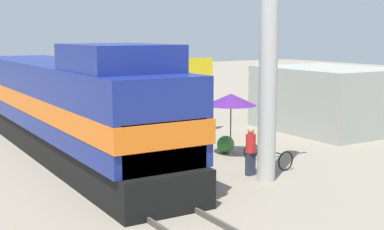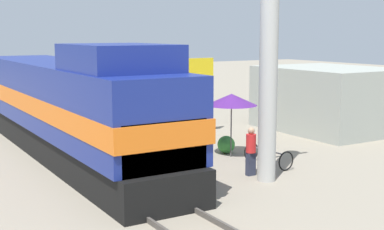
# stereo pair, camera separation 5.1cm
# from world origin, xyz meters

# --- Properties ---
(ground_plane) EXTENTS (120.00, 120.00, 0.00)m
(ground_plane) POSITION_xyz_m (0.00, 0.00, 0.00)
(ground_plane) COLOR gray
(rail_near) EXTENTS (0.08, 36.03, 0.15)m
(rail_near) POSITION_xyz_m (-0.72, 0.00, 0.07)
(rail_near) COLOR #4C4742
(rail_near) RESTS_ON ground_plane
(rail_far) EXTENTS (0.08, 36.03, 0.15)m
(rail_far) POSITION_xyz_m (0.72, 0.00, 0.07)
(rail_far) COLOR #4C4742
(rail_far) RESTS_ON ground_plane
(locomotive) EXTENTS (3.02, 16.83, 4.48)m
(locomotive) POSITION_xyz_m (0.00, 3.87, 1.97)
(locomotive) COLOR black
(locomotive) RESTS_ON ground_plane
(utility_pole) EXTENTS (1.80, 0.60, 8.77)m
(utility_pole) POSITION_xyz_m (4.39, -2.53, 4.41)
(utility_pole) COLOR #B2B2AD
(utility_pole) RESTS_ON ground_plane
(vendor_umbrella) EXTENTS (2.00, 2.00, 2.49)m
(vendor_umbrella) POSITION_xyz_m (5.37, 0.86, 2.26)
(vendor_umbrella) COLOR #4C4C4C
(vendor_umbrella) RESTS_ON ground_plane
(billboard_sign) EXTENTS (1.90, 0.12, 3.64)m
(billboard_sign) POSITION_xyz_m (6.68, 5.62, 2.66)
(billboard_sign) COLOR #595959
(billboard_sign) RESTS_ON ground_plane
(shrub_cluster) EXTENTS (0.71, 0.71, 0.71)m
(shrub_cluster) POSITION_xyz_m (5.57, 1.48, 0.36)
(shrub_cluster) COLOR #388C38
(shrub_cluster) RESTS_ON ground_plane
(person_bystander) EXTENTS (0.34, 0.34, 1.66)m
(person_bystander) POSITION_xyz_m (4.34, -1.76, 0.90)
(person_bystander) COLOR #2D3347
(person_bystander) RESTS_ON ground_plane
(bicycle) EXTENTS (0.83, 1.94, 0.71)m
(bicycle) POSITION_xyz_m (5.71, -1.00, 0.36)
(bicycle) COLOR black
(bicycle) RESTS_ON ground_plane
(building_block_distant) EXTENTS (5.03, 6.40, 3.13)m
(building_block_distant) POSITION_xyz_m (12.96, 3.24, 1.56)
(building_block_distant) COLOR #999E93
(building_block_distant) RESTS_ON ground_plane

